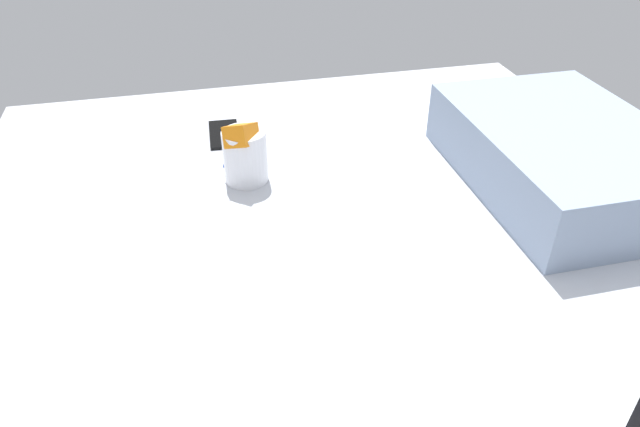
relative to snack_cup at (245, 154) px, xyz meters
The scene contains 4 objects.
bed_mattress 44.18cm from the snack_cup, 19.50° to the left, with size 180.00×140.00×18.00cm, color #B7BCC6.
snack_cup is the anchor object (origin of this frame).
cell_phone 22.16cm from the snack_cup, behind, with size 6.80×14.00×0.80cm, color black.
pillow 63.89cm from the snack_cup, 75.57° to the left, with size 52.00×36.00×13.00cm, color #8C9EB7.
Camera 1 is at (65.99, -23.25, 81.43)cm, focal length 32.86 mm.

